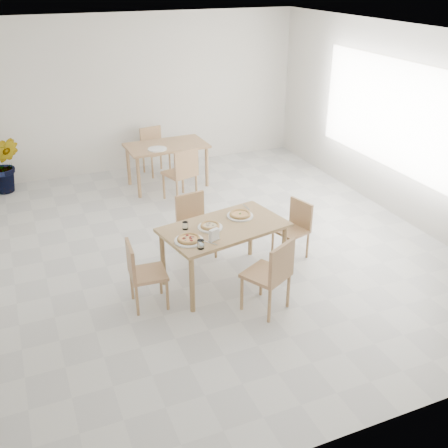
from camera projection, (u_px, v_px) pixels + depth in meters
name	position (u px, v px, depth m)	size (l,w,h in m)	color
room	(388.00, 113.00, 7.93)	(7.28, 7.00, 7.00)	silver
main_table	(224.00, 233.00, 6.22)	(1.58, 1.09, 0.75)	tan
chair_south	(272.00, 272.00, 5.71)	(0.59, 0.59, 0.88)	tan
chair_north	(194.00, 221.00, 6.91)	(0.47, 0.47, 0.84)	tan
chair_west	(141.00, 270.00, 5.83)	(0.42, 0.42, 0.80)	tan
chair_east	(295.00, 225.00, 6.88)	(0.47, 0.47, 0.77)	tan
plate_margherita	(240.00, 216.00, 6.41)	(0.32, 0.32, 0.02)	white
plate_mushroom	(210.00, 227.00, 6.13)	(0.29, 0.29, 0.02)	white
plate_pepperoni	(189.00, 241.00, 5.84)	(0.33, 0.33, 0.02)	white
pizza_margherita	(240.00, 214.00, 6.40)	(0.35, 0.35, 0.03)	#E3B56B
pizza_mushroom	(210.00, 226.00, 6.12)	(0.24, 0.24, 0.03)	#E3B56B
pizza_pepperoni	(189.00, 239.00, 5.83)	(0.34, 0.34, 0.03)	#E3B56B
tumbler_a	(185.00, 226.00, 6.09)	(0.07, 0.07, 0.09)	white
tumbler_b	(201.00, 244.00, 5.67)	(0.08, 0.08, 0.10)	white
napkin_holder	(214.00, 235.00, 5.82)	(0.14, 0.10, 0.14)	silver
fork_a	(211.00, 243.00, 5.80)	(0.01, 0.18, 0.01)	silver
fork_b	(246.00, 207.00, 6.65)	(0.02, 0.19, 0.01)	silver
second_table	(167.00, 150.00, 9.02)	(1.39, 0.82, 0.75)	tan
chair_back_s	(182.00, 171.00, 8.46)	(0.56, 0.56, 0.91)	tan
chair_back_n	(154.00, 147.00, 9.68)	(0.49, 0.49, 0.85)	tan
plate_empty	(157.00, 149.00, 8.73)	(0.32, 0.32, 0.02)	white
potted_plant	(4.00, 165.00, 8.83)	(0.54, 0.43, 0.97)	#296E21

